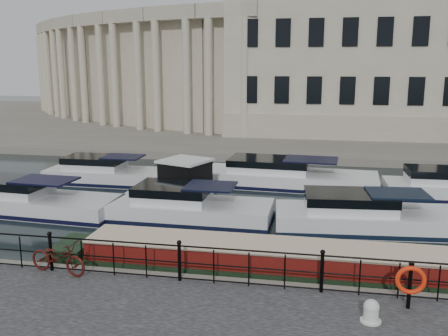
% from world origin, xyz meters
% --- Properties ---
extents(ground_plane, '(160.00, 160.00, 0.00)m').
position_xyz_m(ground_plane, '(0.00, 0.00, 0.00)').
color(ground_plane, black).
rests_on(ground_plane, ground).
extents(far_bank, '(120.00, 42.00, 0.55)m').
position_xyz_m(far_bank, '(0.00, 39.00, 0.28)').
color(far_bank, '#6B665B').
rests_on(far_bank, ground_plane).
extents(railing, '(24.14, 0.14, 1.22)m').
position_xyz_m(railing, '(0.00, -2.25, 1.20)').
color(railing, black).
rests_on(railing, near_quay).
extents(civic_building, '(53.55, 31.84, 16.85)m').
position_xyz_m(civic_building, '(-1.00, 34.71, 7.04)').
color(civic_building, '#ADA38C').
rests_on(civic_building, far_bank).
extents(bicycle, '(2.02, 1.04, 1.01)m').
position_xyz_m(bicycle, '(-3.67, -2.43, 1.05)').
color(bicycle, '#42100B').
rests_on(bicycle, near_quay).
extents(mooring_bollard, '(0.51, 0.51, 0.57)m').
position_xyz_m(mooring_bollard, '(5.17, -3.66, 0.82)').
color(mooring_bollard, silver).
rests_on(mooring_bollard, near_quay).
extents(life_ring_post, '(0.76, 0.20, 1.24)m').
position_xyz_m(life_ring_post, '(6.18, -2.85, 1.33)').
color(life_ring_post, black).
rests_on(life_ring_post, near_quay).
extents(narrowboat, '(14.29, 1.98, 1.53)m').
position_xyz_m(narrowboat, '(2.29, -0.52, 0.37)').
color(narrowboat, black).
rests_on(narrowboat, ground_plane).
extents(harbour_hut, '(3.57, 3.30, 2.18)m').
position_xyz_m(harbour_hut, '(-2.51, 7.79, 0.95)').
color(harbour_hut, '#6B665B').
rests_on(harbour_hut, ground_plane).
extents(cabin_cruisers, '(27.80, 10.59, 1.99)m').
position_xyz_m(cabin_cruisers, '(-0.16, 8.11, 0.37)').
color(cabin_cruisers, silver).
rests_on(cabin_cruisers, ground_plane).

